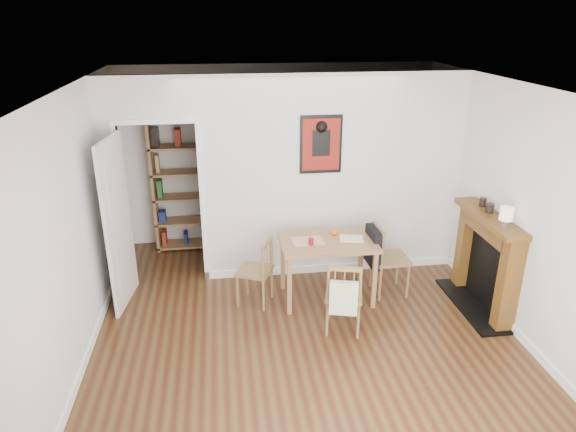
{
  "coord_description": "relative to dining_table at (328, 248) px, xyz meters",
  "views": [
    {
      "loc": [
        -0.81,
        -4.68,
        3.25
      ],
      "look_at": [
        -0.1,
        0.6,
        1.13
      ],
      "focal_mm": 32.0,
      "sensor_mm": 36.0,
      "label": 1
    }
  ],
  "objects": [
    {
      "name": "red_glass",
      "position": [
        -0.22,
        -0.08,
        0.13
      ],
      "size": [
        0.06,
        0.06,
        0.08
      ],
      "primitive_type": "cylinder",
      "color": "maroon",
      "rests_on": "dining_table"
    },
    {
      "name": "chair_left",
      "position": [
        -0.87,
        0.01,
        -0.26
      ],
      "size": [
        0.55,
        0.55,
        0.83
      ],
      "color": "olive",
      "rests_on": "ground"
    },
    {
      "name": "placemat",
      "position": [
        -0.24,
        0.02,
        0.09
      ],
      "size": [
        0.37,
        0.29,
        0.0
      ],
      "primitive_type": "cube",
      "rotation": [
        0.0,
        0.0,
        0.05
      ],
      "color": "beige",
      "rests_on": "dining_table"
    },
    {
      "name": "fireplace",
      "position": [
        1.78,
        -0.42,
        -0.05
      ],
      "size": [
        0.45,
        1.25,
        1.16
      ],
      "color": "brown",
      "rests_on": "ground"
    },
    {
      "name": "mantel_lamp",
      "position": [
        1.71,
        -0.76,
        0.63
      ],
      "size": [
        0.14,
        0.14,
        0.22
      ],
      "color": "silver",
      "rests_on": "fireplace"
    },
    {
      "name": "chair_right",
      "position": [
        0.77,
        0.03,
        -0.2
      ],
      "size": [
        0.53,
        0.47,
        0.91
      ],
      "color": "olive",
      "rests_on": "ground"
    },
    {
      "name": "notebook",
      "position": [
        0.29,
        0.01,
        0.1
      ],
      "size": [
        0.31,
        0.25,
        0.01
      ],
      "primitive_type": "cube",
      "rotation": [
        0.0,
        0.0,
        -0.19
      ],
      "color": "white",
      "rests_on": "dining_table"
    },
    {
      "name": "chair_front",
      "position": [
        0.04,
        -0.69,
        -0.24
      ],
      "size": [
        0.52,
        0.56,
        0.85
      ],
      "color": "olive",
      "rests_on": "ground"
    },
    {
      "name": "ceramic_jar_a",
      "position": [
        1.76,
        -0.35,
        0.54
      ],
      "size": [
        0.09,
        0.09,
        0.11
      ],
      "primitive_type": "cylinder",
      "color": "black",
      "rests_on": "fireplace"
    },
    {
      "name": "bookshelf",
      "position": [
        -1.77,
        1.73,
        0.29
      ],
      "size": [
        0.82,
        0.33,
        1.95
      ],
      "color": "#9C6E49",
      "rests_on": "ground"
    },
    {
      "name": "ceramic_jar_b",
      "position": [
        1.78,
        -0.15,
        0.54
      ],
      "size": [
        0.08,
        0.08,
        0.1
      ],
      "primitive_type": "cylinder",
      "color": "black",
      "rests_on": "fireplace"
    },
    {
      "name": "ground",
      "position": [
        -0.38,
        -0.67,
        -0.67
      ],
      "size": [
        5.2,
        5.2,
        0.0
      ],
      "primitive_type": "plane",
      "color": "#4F3619",
      "rests_on": "ground"
    },
    {
      "name": "room_shell",
      "position": [
        -0.28,
        0.67,
        0.63
      ],
      "size": [
        5.2,
        5.2,
        5.2
      ],
      "color": "silver",
      "rests_on": "ground"
    },
    {
      "name": "dining_table",
      "position": [
        0.0,
        0.0,
        0.0
      ],
      "size": [
        1.12,
        0.71,
        0.76
      ],
      "color": "#9C6E49",
      "rests_on": "ground"
    },
    {
      "name": "orange_fruit",
      "position": [
        0.11,
        0.16,
        0.13
      ],
      "size": [
        0.08,
        0.08,
        0.08
      ],
      "primitive_type": "sphere",
      "color": "orange",
      "rests_on": "dining_table"
    }
  ]
}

